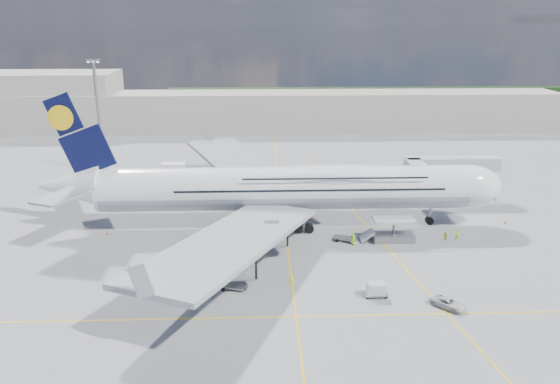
{
  "coord_description": "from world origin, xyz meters",
  "views": [
    {
      "loc": [
        -4.01,
        -77.22,
        33.72
      ],
      "look_at": [
        -0.89,
        8.0,
        6.73
      ],
      "focal_mm": 35.0,
      "sensor_mm": 36.0,
      "label": 1
    }
  ],
  "objects_px": {
    "dolly_row_c": "(234,286)",
    "service_van": "(448,303)",
    "cone_wing_right_inner": "(207,248)",
    "crew_loader": "(445,237)",
    "crew_wing": "(146,272)",
    "cone_tail": "(107,233)",
    "baggage_tug": "(206,255)",
    "airliner": "(286,188)",
    "crew_tug": "(291,280)",
    "light_mast": "(99,116)",
    "dolly_nose_near": "(344,238)",
    "cone_wing_right_outer": "(168,287)",
    "dolly_row_b": "(193,277)",
    "cone_nose": "(505,222)",
    "jet_bridge": "(440,169)",
    "dolly_back": "(135,268)",
    "catering_truck_inner": "(264,198)",
    "cone_wing_left_inner": "(210,191)",
    "catering_truck_outer": "(177,173)",
    "dolly_nose_far": "(376,289)",
    "cone_wing_left_outer": "(210,179)",
    "dolly_row_a": "(202,252)",
    "crew_van": "(353,239)",
    "crew_nose": "(457,235)",
    "cargo_loader": "(392,233)"
  },
  "relations": [
    {
      "from": "dolly_row_b",
      "to": "light_mast",
      "type": "bearing_deg",
      "value": 108.16
    },
    {
      "from": "dolly_back",
      "to": "cone_wing_right_inner",
      "type": "distance_m",
      "value": 11.57
    },
    {
      "from": "dolly_nose_near",
      "to": "service_van",
      "type": "relative_size",
      "value": 0.87
    },
    {
      "from": "dolly_back",
      "to": "crew_tug",
      "type": "relative_size",
      "value": 1.91
    },
    {
      "from": "dolly_nose_near",
      "to": "cone_wing_right_outer",
      "type": "height_order",
      "value": "cone_wing_right_outer"
    },
    {
      "from": "cone_wing_right_inner",
      "to": "crew_loader",
      "type": "bearing_deg",
      "value": 2.83
    },
    {
      "from": "catering_truck_outer",
      "to": "crew_nose",
      "type": "height_order",
      "value": "catering_truck_outer"
    },
    {
      "from": "light_mast",
      "to": "cargo_loader",
      "type": "bearing_deg",
      "value": -36.54
    },
    {
      "from": "jet_bridge",
      "to": "catering_truck_outer",
      "type": "height_order",
      "value": "jet_bridge"
    },
    {
      "from": "dolly_row_c",
      "to": "catering_truck_inner",
      "type": "bearing_deg",
      "value": 102.05
    },
    {
      "from": "service_van",
      "to": "cone_nose",
      "type": "relative_size",
      "value": 8.32
    },
    {
      "from": "dolly_row_a",
      "to": "service_van",
      "type": "bearing_deg",
      "value": -8.59
    },
    {
      "from": "dolly_row_a",
      "to": "cone_wing_right_inner",
      "type": "bearing_deg",
      "value": 100.4
    },
    {
      "from": "cone_wing_right_outer",
      "to": "cone_wing_right_inner",
      "type": "bearing_deg",
      "value": 72.64
    },
    {
      "from": "crew_nose",
      "to": "cone_wing_right_outer",
      "type": "relative_size",
      "value": 2.92
    },
    {
      "from": "dolly_row_b",
      "to": "cone_wing_left_outer",
      "type": "distance_m",
      "value": 48.32
    },
    {
      "from": "catering_truck_inner",
      "to": "catering_truck_outer",
      "type": "xyz_separation_m",
      "value": [
        -18.71,
        17.37,
        0.18
      ]
    },
    {
      "from": "airliner",
      "to": "dolly_back",
      "type": "distance_m",
      "value": 28.32
    },
    {
      "from": "baggage_tug",
      "to": "cone_nose",
      "type": "bearing_deg",
      "value": 33.44
    },
    {
      "from": "dolly_row_b",
      "to": "catering_truck_outer",
      "type": "relative_size",
      "value": 0.51
    },
    {
      "from": "baggage_tug",
      "to": "cone_nose",
      "type": "relative_size",
      "value": 5.98
    },
    {
      "from": "dolly_row_a",
      "to": "dolly_row_b",
      "type": "xyz_separation_m",
      "value": [
        -0.57,
        -7.3,
        -0.49
      ]
    },
    {
      "from": "crew_loader",
      "to": "cone_tail",
      "type": "height_order",
      "value": "crew_loader"
    },
    {
      "from": "dolly_row_c",
      "to": "service_van",
      "type": "bearing_deg",
      "value": 7.01
    },
    {
      "from": "dolly_row_c",
      "to": "crew_tug",
      "type": "relative_size",
      "value": 2.39
    },
    {
      "from": "dolly_nose_far",
      "to": "crew_loader",
      "type": "bearing_deg",
      "value": 47.62
    },
    {
      "from": "dolly_row_a",
      "to": "crew_van",
      "type": "height_order",
      "value": "crew_van"
    },
    {
      "from": "dolly_row_c",
      "to": "light_mast",
      "type": "bearing_deg",
      "value": 138.77
    },
    {
      "from": "airliner",
      "to": "crew_tug",
      "type": "distance_m",
      "value": 22.89
    },
    {
      "from": "cone_nose",
      "to": "cone_wing_right_outer",
      "type": "height_order",
      "value": "cone_wing_right_outer"
    },
    {
      "from": "dolly_row_c",
      "to": "cone_nose",
      "type": "relative_size",
      "value": 7.1
    },
    {
      "from": "dolly_back",
      "to": "catering_truck_outer",
      "type": "distance_m",
      "value": 43.87
    },
    {
      "from": "light_mast",
      "to": "dolly_nose_far",
      "type": "xyz_separation_m",
      "value": [
        50.47,
        -60.41,
        -12.2
      ]
    },
    {
      "from": "dolly_back",
      "to": "catering_truck_outer",
      "type": "bearing_deg",
      "value": 66.09
    },
    {
      "from": "catering_truck_outer",
      "to": "cone_wing_left_outer",
      "type": "bearing_deg",
      "value": 9.91
    },
    {
      "from": "light_mast",
      "to": "crew_nose",
      "type": "height_order",
      "value": "light_mast"
    },
    {
      "from": "jet_bridge",
      "to": "dolly_row_c",
      "type": "distance_m",
      "value": 50.77
    },
    {
      "from": "dolly_row_c",
      "to": "dolly_back",
      "type": "relative_size",
      "value": 1.25
    },
    {
      "from": "crew_loader",
      "to": "cone_wing_left_inner",
      "type": "bearing_deg",
      "value": -150.03
    },
    {
      "from": "cone_wing_left_outer",
      "to": "catering_truck_outer",
      "type": "bearing_deg",
      "value": -171.33
    },
    {
      "from": "cone_wing_left_outer",
      "to": "baggage_tug",
      "type": "bearing_deg",
      "value": -85.68
    },
    {
      "from": "service_van",
      "to": "crew_wing",
      "type": "xyz_separation_m",
      "value": [
        -38.52,
        9.35,
        0.37
      ]
    },
    {
      "from": "crew_wing",
      "to": "cone_tail",
      "type": "xyz_separation_m",
      "value": [
        -9.7,
        16.32,
        -0.72
      ]
    },
    {
      "from": "baggage_tug",
      "to": "crew_wing",
      "type": "relative_size",
      "value": 1.61
    },
    {
      "from": "airliner",
      "to": "dolly_row_c",
      "type": "height_order",
      "value": "airliner"
    },
    {
      "from": "dolly_nose_near",
      "to": "cone_wing_right_outer",
      "type": "relative_size",
      "value": 5.91
    },
    {
      "from": "jet_bridge",
      "to": "dolly_nose_near",
      "type": "distance_m",
      "value": 27.91
    },
    {
      "from": "service_van",
      "to": "cone_tail",
      "type": "relative_size",
      "value": 8.38
    },
    {
      "from": "crew_nose",
      "to": "crew_wing",
      "type": "xyz_separation_m",
      "value": [
        -46.95,
        -11.8,
        0.04
      ]
    },
    {
      "from": "dolly_row_b",
      "to": "dolly_nose_near",
      "type": "xyz_separation_m",
      "value": [
        22.61,
        13.02,
        -0.0
      ]
    }
  ]
}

